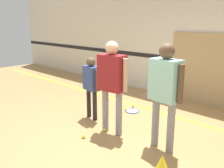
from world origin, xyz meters
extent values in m
plane|color=#A87F4C|center=(0.00, 0.00, 0.00)|extent=(16.00, 16.00, 0.00)
cube|color=silver|center=(0.00, 2.86, 1.60)|extent=(16.00, 0.06, 3.20)
cube|color=black|center=(0.00, 2.83, 1.02)|extent=(16.00, 0.01, 0.12)
cube|color=yellow|center=(0.00, 1.49, 0.00)|extent=(14.40, 0.10, 0.01)
cylinder|color=gray|center=(-0.17, -0.01, 0.40)|extent=(0.12, 0.12, 0.80)
cylinder|color=gray|center=(0.13, 0.03, 0.40)|extent=(0.12, 0.12, 0.80)
cube|color=maroon|center=(-0.02, 0.01, 1.12)|extent=(0.50, 0.32, 0.64)
sphere|color=#DBAD89|center=(-0.02, 0.01, 1.56)|extent=(0.23, 0.23, 0.23)
cylinder|color=#DBAD89|center=(-0.30, -0.03, 1.11)|extent=(0.08, 0.08, 0.57)
cylinder|color=#DBAD89|center=(0.25, 0.05, 1.11)|extent=(0.08, 0.08, 0.57)
cylinder|color=#232328|center=(-0.92, 0.23, 0.31)|extent=(0.09, 0.09, 0.62)
cylinder|color=#232328|center=(-0.68, 0.19, 0.31)|extent=(0.09, 0.09, 0.62)
cube|color=#334784|center=(-0.80, 0.21, 0.87)|extent=(0.39, 0.26, 0.49)
sphere|color=brown|center=(-0.80, 0.21, 1.21)|extent=(0.18, 0.18, 0.18)
cylinder|color=brown|center=(-1.01, 0.24, 0.86)|extent=(0.06, 0.06, 0.44)
cylinder|color=brown|center=(-0.59, 0.17, 0.86)|extent=(0.06, 0.06, 0.44)
cylinder|color=gray|center=(1.12, 0.13, 0.41)|extent=(0.12, 0.12, 0.81)
cylinder|color=gray|center=(0.82, 0.16, 0.41)|extent=(0.12, 0.12, 0.81)
cube|color=#99D8D1|center=(0.97, 0.14, 1.13)|extent=(0.50, 0.32, 0.64)
sphere|color=brown|center=(0.97, 0.14, 1.57)|extent=(0.24, 0.24, 0.24)
cylinder|color=brown|center=(1.25, 0.11, 1.12)|extent=(0.08, 0.08, 0.58)
cylinder|color=brown|center=(0.69, 0.18, 1.12)|extent=(0.08, 0.08, 0.58)
torus|color=blue|center=(-0.44, 1.11, 0.01)|extent=(0.43, 0.43, 0.02)
cylinder|color=silver|center=(-0.44, 1.11, 0.01)|extent=(0.27, 0.27, 0.01)
cylinder|color=black|center=(-0.58, 1.30, 0.01)|extent=(0.13, 0.17, 0.02)
sphere|color=black|center=(-0.63, 1.38, 0.01)|extent=(0.03, 0.03, 0.03)
sphere|color=#CCE038|center=(-0.21, -0.52, 0.03)|extent=(0.07, 0.07, 0.07)
sphere|color=#CCE038|center=(-0.57, 1.04, 0.03)|extent=(0.07, 0.07, 0.07)
sphere|color=#CCE038|center=(-0.14, -0.08, 0.03)|extent=(0.07, 0.07, 0.07)
cone|color=yellow|center=(1.37, -0.48, 0.15)|extent=(0.23, 0.23, 0.29)
camera|label=1|loc=(2.93, -3.07, 2.01)|focal=40.00mm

